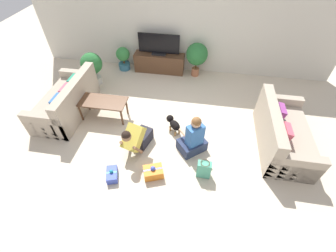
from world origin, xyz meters
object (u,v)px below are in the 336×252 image
(tv_console, at_px, (159,63))
(dog, at_px, (173,123))
(sofa_right, at_px, (282,134))
(potted_plant_back_left, at_px, (123,57))
(sofa_left, at_px, (67,102))
(person_kneeling, at_px, (137,138))
(gift_bag_a, at_px, (204,169))
(person_sitting, at_px, (193,139))
(potted_plant_back_right, at_px, (197,55))
(tv, at_px, (159,46))
(potted_plant_corner_left, at_px, (92,66))
(gift_box_a, at_px, (112,174))
(gift_box_b, at_px, (153,172))
(coffee_table, at_px, (102,103))

(tv_console, distance_m, dog, 2.52)
(sofa_right, relative_size, potted_plant_back_left, 2.67)
(sofa_left, distance_m, person_kneeling, 2.09)
(person_kneeling, bearing_deg, gift_bag_a, -0.61)
(dog, bearing_deg, person_sitting, 92.15)
(potted_plant_back_right, height_order, gift_bag_a, potted_plant_back_right)
(tv, distance_m, person_sitting, 3.16)
(sofa_right, distance_m, gift_bag_a, 1.83)
(potted_plant_corner_left, height_order, dog, potted_plant_corner_left)
(potted_plant_back_left, relative_size, gift_box_a, 1.86)
(dog, height_order, gift_box_a, dog)
(potted_plant_back_right, bearing_deg, gift_bag_a, -82.93)
(sofa_left, height_order, potted_plant_back_left, sofa_left)
(sofa_left, xyz_separation_m, potted_plant_back_right, (2.86, 2.13, 0.32))
(person_sitting, bearing_deg, sofa_left, -52.33)
(tv_console, bearing_deg, dog, -72.14)
(sofa_left, bearing_deg, tv, 140.69)
(sofa_right, xyz_separation_m, gift_box_b, (-2.42, -1.18, -0.21))
(person_sitting, bearing_deg, potted_plant_back_right, -126.06)
(coffee_table, height_order, gift_box_b, coffee_table)
(tv_console, height_order, potted_plant_corner_left, potted_plant_corner_left)
(gift_box_b, bearing_deg, sofa_left, 148.85)
(sofa_right, bearing_deg, person_sitting, 104.21)
(tv, distance_m, potted_plant_back_left, 1.15)
(sofa_right, bearing_deg, potted_plant_back_right, 39.02)
(potted_plant_corner_left, xyz_separation_m, dog, (2.41, -1.48, -0.33))
(tv_console, relative_size, gift_box_a, 3.93)
(potted_plant_back_right, distance_m, gift_box_a, 3.96)
(sofa_left, relative_size, potted_plant_back_right, 1.89)
(potted_plant_back_left, height_order, gift_box_b, potted_plant_back_left)
(tv, distance_m, potted_plant_back_right, 1.09)
(tv, bearing_deg, tv_console, 0.00)
(gift_box_a, distance_m, gift_bag_a, 1.69)
(gift_box_a, relative_size, gift_box_b, 0.88)
(person_kneeling, bearing_deg, gift_box_b, -35.42)
(potted_plant_back_left, bearing_deg, coffee_table, -84.98)
(coffee_table, relative_size, person_sitting, 1.19)
(potted_plant_back_right, bearing_deg, person_sitting, -86.64)
(gift_bag_a, bearing_deg, coffee_table, 152.31)
(person_kneeling, relative_size, gift_bag_a, 2.10)
(gift_box_b, distance_m, gift_bag_a, 0.93)
(person_kneeling, height_order, dog, person_kneeling)
(sofa_left, relative_size, gift_bag_a, 4.64)
(person_sitting, distance_m, dog, 0.67)
(potted_plant_corner_left, xyz_separation_m, gift_bag_a, (3.13, -2.53, -0.37))
(person_kneeling, relative_size, gift_box_a, 2.24)
(potted_plant_corner_left, bearing_deg, gift_box_a, -62.66)
(sofa_left, height_order, gift_box_b, sofa_left)
(gift_box_b, bearing_deg, person_sitting, 47.99)
(tv, xyz_separation_m, gift_box_a, (-0.17, -3.77, -0.73))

